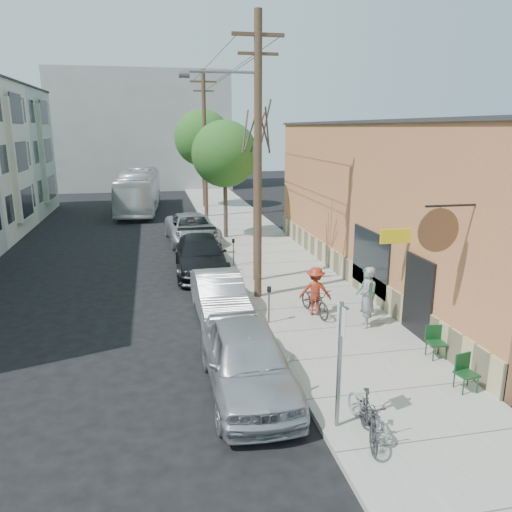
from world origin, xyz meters
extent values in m
plane|color=black|center=(0.00, 0.00, 0.00)|extent=(120.00, 120.00, 0.00)
cube|color=#A1A095|center=(4.25, 11.00, 0.07)|extent=(4.50, 58.00, 0.15)
cube|color=#B97144|center=(9.00, 5.00, 3.25)|extent=(5.00, 20.00, 6.50)
cube|color=#2B2B2D|center=(9.00, 5.00, 6.55)|extent=(5.20, 20.20, 0.12)
cube|color=tan|center=(6.48, 5.00, 0.55)|extent=(0.10, 20.00, 1.10)
cube|color=black|center=(6.47, -1.00, 1.30)|extent=(0.10, 1.60, 2.60)
cube|color=black|center=(6.47, 2.50, 1.60)|extent=(0.08, 3.00, 2.20)
cylinder|color=brown|center=(5.55, -3.20, 3.90)|extent=(1.10, 0.06, 1.10)
cube|color=yellow|center=(6.00, -0.20, 3.10)|extent=(1.00, 0.08, 0.45)
cube|color=beige|center=(-9.25, 18.00, 4.50)|extent=(1.10, 3.20, 7.00)
cube|color=#9FAC92|center=(-12.00, 26.00, 4.50)|extent=(6.00, 8.00, 9.00)
cube|color=#9FAC92|center=(-9.25, 26.00, 4.50)|extent=(1.10, 3.20, 7.00)
cube|color=#A5A4A0|center=(-2.00, 42.00, 6.00)|extent=(18.00, 8.00, 12.00)
cube|color=slate|center=(2.35, -5.14, 1.55)|extent=(0.07, 0.07, 2.80)
cube|color=silver|center=(2.35, -5.14, 2.55)|extent=(0.02, 0.45, 0.60)
cylinder|color=slate|center=(2.25, 0.83, 0.70)|extent=(0.06, 0.06, 1.10)
cylinder|color=black|center=(2.25, 0.83, 1.30)|extent=(0.14, 0.14, 0.18)
cylinder|color=slate|center=(2.25, 8.04, 0.70)|extent=(0.06, 0.06, 1.10)
cylinder|color=black|center=(2.25, 8.04, 1.30)|extent=(0.14, 0.14, 0.18)
cylinder|color=#503A28|center=(2.45, 3.52, 5.15)|extent=(0.28, 0.28, 10.00)
cube|color=#503A28|center=(2.45, 3.52, 9.35)|extent=(1.80, 0.12, 0.12)
cube|color=#503A28|center=(2.45, 3.52, 8.75)|extent=(1.40, 0.10, 0.10)
cylinder|color=slate|center=(-0.05, 3.52, 8.05)|extent=(0.35, 0.24, 0.24)
cylinder|color=#503A28|center=(2.45, 21.49, 5.15)|extent=(0.28, 0.28, 10.00)
cube|color=#503A28|center=(2.45, 21.49, 9.35)|extent=(1.80, 0.12, 0.12)
cube|color=#503A28|center=(2.45, 21.49, 8.75)|extent=(1.40, 0.10, 0.10)
cylinder|color=#44392C|center=(2.80, 5.54, 2.93)|extent=(0.24, 0.24, 5.56)
cylinder|color=#44392C|center=(2.80, 14.24, 2.39)|extent=(0.24, 0.24, 4.48)
sphere|color=#2D6322|center=(2.80, 14.24, 4.91)|extent=(3.73, 3.73, 3.73)
cylinder|color=#44392C|center=(2.80, 26.30, 2.69)|extent=(0.24, 0.24, 5.08)
sphere|color=#2D6322|center=(2.80, 26.30, 5.55)|extent=(4.45, 4.45, 4.45)
imported|color=gray|center=(5.21, -0.10, 1.14)|extent=(0.70, 0.84, 1.98)
imported|color=#317C5C|center=(5.59, 0.76, 0.99)|extent=(0.77, 0.91, 1.67)
imported|color=maroon|center=(3.96, 1.25, 0.98)|extent=(1.22, 0.93, 1.67)
imported|color=black|center=(3.96, 1.25, 0.64)|extent=(0.96, 1.94, 0.98)
imported|color=black|center=(2.78, -5.75, 0.65)|extent=(0.81, 1.72, 1.00)
imported|color=gray|center=(2.94, -5.36, 0.57)|extent=(0.73, 1.66, 0.85)
imported|color=#B1B3B9|center=(0.80, -3.11, 0.85)|extent=(2.02, 4.98, 1.69)
imported|color=#ABAEB2|center=(0.80, 2.13, 0.74)|extent=(1.68, 4.53, 1.48)
imported|color=black|center=(0.70, 7.64, 0.80)|extent=(2.42, 5.60, 1.60)
imported|color=#A5A8AD|center=(0.80, 13.78, 0.80)|extent=(3.02, 5.92, 1.60)
imported|color=white|center=(-2.31, 25.68, 1.56)|extent=(3.36, 11.34, 3.12)
camera|label=1|loc=(-1.25, -14.03, 6.34)|focal=35.00mm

